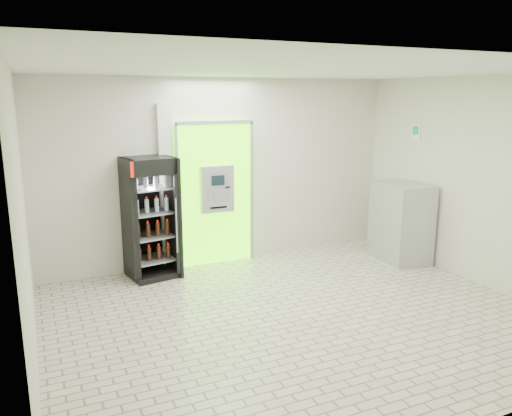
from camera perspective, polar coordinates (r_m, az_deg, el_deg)
ground at (r=6.44m, az=4.71°, el=-12.18°), size 6.00×6.00×0.00m
room_shell at (r=5.91m, az=5.03°, el=4.25°), size 6.00×6.00×6.00m
atm_assembly at (r=8.11m, az=-4.72°, el=1.73°), size 1.30×0.24×2.33m
pillar at (r=7.90m, az=-10.15°, el=2.23°), size 0.22×0.11×2.60m
beverage_cooler at (r=7.67m, az=-11.92°, el=-1.38°), size 0.78×0.74×1.83m
steel_cabinet at (r=8.67m, az=16.22°, el=-1.53°), size 0.76×1.04×1.30m
exit_sign at (r=8.77m, az=17.80°, el=8.26°), size 0.02×0.22×0.26m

